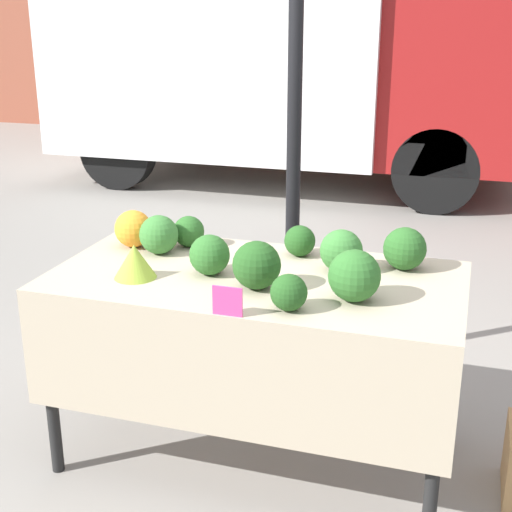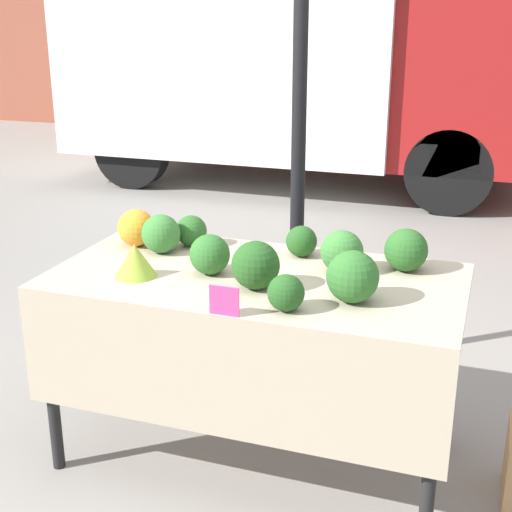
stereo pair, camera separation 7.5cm
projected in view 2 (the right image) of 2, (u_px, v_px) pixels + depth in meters
The scene contains 16 objects.
ground_plane at pixel (256, 453), 3.08m from camera, with size 40.00×40.00×0.00m, color gray.
tent_pole at pixel (298, 156), 3.43m from camera, with size 0.07×0.07×2.29m.
parked_truck at pixel (292, 54), 7.70m from camera, with size 4.95×2.30×2.57m.
market_table at pixel (251, 306), 2.79m from camera, with size 1.62×0.84×0.82m.
orange_cauliflower at pixel (136, 228), 3.15m from camera, with size 0.16×0.16×0.16m.
romanesco_head at pixel (135, 260), 2.78m from camera, with size 0.17×0.17×0.13m.
broccoli_head_0 at pixel (353, 277), 2.53m from camera, with size 0.19×0.19×0.19m.
broccoli_head_1 at pixel (342, 252), 2.82m from camera, with size 0.17×0.17×0.17m.
broccoli_head_2 at pixel (301, 241), 3.01m from camera, with size 0.13×0.13×0.13m.
broccoli_head_3 at pixel (210, 254), 2.80m from camera, with size 0.16×0.16×0.16m.
broccoli_head_4 at pixel (406, 250), 2.84m from camera, with size 0.17×0.17×0.17m.
broccoli_head_5 at pixel (286, 293), 2.46m from camera, with size 0.13×0.13×0.13m.
broccoli_head_6 at pixel (161, 234), 3.05m from camera, with size 0.17×0.17×0.17m.
broccoli_head_7 at pixel (191, 231), 3.15m from camera, with size 0.14×0.14×0.14m.
broccoli_head_8 at pixel (256, 265), 2.65m from camera, with size 0.18×0.18×0.18m.
price_sign at pixel (224, 301), 2.43m from camera, with size 0.11×0.01×0.11m.
Camera 2 is at (0.86, -2.49, 1.81)m, focal length 50.00 mm.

